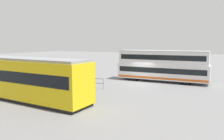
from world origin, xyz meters
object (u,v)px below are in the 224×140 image
(pedestrian_near_railing, at_px, (63,81))
(info_sign, at_px, (52,70))
(tram_yellow, at_px, (21,78))
(double_decker_bus, at_px, (162,66))

(pedestrian_near_railing, relative_size, info_sign, 0.69)
(tram_yellow, height_order, info_sign, tram_yellow)
(tram_yellow, height_order, pedestrian_near_railing, tram_yellow)
(double_decker_bus, relative_size, tram_yellow, 0.81)
(double_decker_bus, bearing_deg, info_sign, 32.53)
(tram_yellow, bearing_deg, info_sign, -70.82)
(pedestrian_near_railing, bearing_deg, double_decker_bus, -131.59)
(info_sign, bearing_deg, tram_yellow, 109.18)
(tram_yellow, relative_size, pedestrian_near_railing, 8.25)
(double_decker_bus, distance_m, tram_yellow, 16.29)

